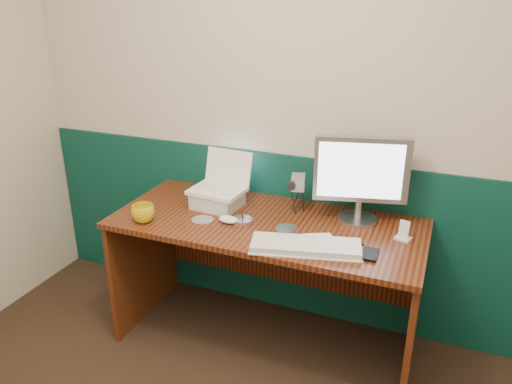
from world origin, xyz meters
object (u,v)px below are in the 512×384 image
at_px(desk, 266,283).
at_px(mug, 143,213).
at_px(monitor, 361,178).
at_px(laptop, 217,173).
at_px(keyboard, 306,247).
at_px(camcorder, 298,196).

relative_size(desk, mug, 13.63).
height_order(monitor, mug, monitor).
bearing_deg(desk, laptop, 166.96).
bearing_deg(keyboard, laptop, 140.27).
bearing_deg(laptop, camcorder, 19.24).
relative_size(keyboard, camcorder, 2.85).
distance_m(desk, mug, 0.76).
bearing_deg(keyboard, camcorder, 99.05).
bearing_deg(mug, monitor, 22.52).
relative_size(monitor, mug, 3.99).
relative_size(desk, keyboard, 3.19).
height_order(laptop, camcorder, laptop).
bearing_deg(keyboard, mug, 167.94).
xyz_separation_m(laptop, mug, (-0.27, -0.31, -0.15)).
bearing_deg(keyboard, monitor, 54.57).
relative_size(laptop, camcorder, 1.59).
xyz_separation_m(monitor, mug, (-1.02, -0.42, -0.19)).
xyz_separation_m(desk, monitor, (0.43, 0.18, 0.61)).
relative_size(desk, camcorder, 9.08).
xyz_separation_m(monitor, camcorder, (-0.33, -0.00, -0.15)).
xyz_separation_m(monitor, keyboard, (-0.16, -0.40, -0.22)).
relative_size(laptop, keyboard, 0.56).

